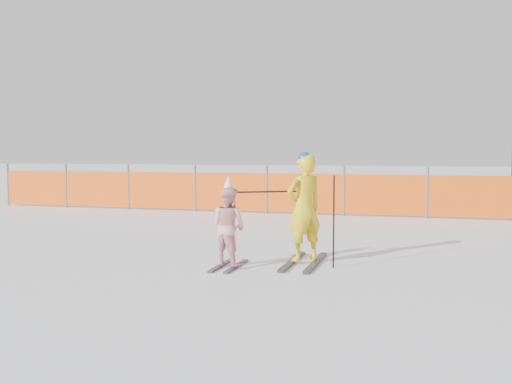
# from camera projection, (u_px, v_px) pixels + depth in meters

# --- Properties ---
(ground) EXTENTS (120.00, 120.00, 0.00)m
(ground) POSITION_uv_depth(u_px,v_px,m) (246.00, 265.00, 8.08)
(ground) COLOR white
(ground) RESTS_ON ground
(adult) EXTENTS (0.65, 1.49, 1.60)m
(adult) POSITION_uv_depth(u_px,v_px,m) (304.00, 208.00, 8.12)
(adult) COLOR black
(adult) RESTS_ON ground
(child) EXTENTS (0.65, 0.93, 1.28)m
(child) POSITION_uv_depth(u_px,v_px,m) (229.00, 225.00, 7.88)
(child) COLOR black
(child) RESTS_ON ground
(ski_poles) EXTENTS (1.32, 0.44, 1.28)m
(ski_poles) POSITION_uv_depth(u_px,v_px,m) (307.00, 210.00, 7.88)
(ski_poles) COLOR black
(ski_poles) RESTS_ON ground
(safety_fence) EXTENTS (14.14, 0.06, 1.25)m
(safety_fence) POSITION_uv_depth(u_px,v_px,m) (232.00, 191.00, 15.08)
(safety_fence) COLOR #595960
(safety_fence) RESTS_ON ground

